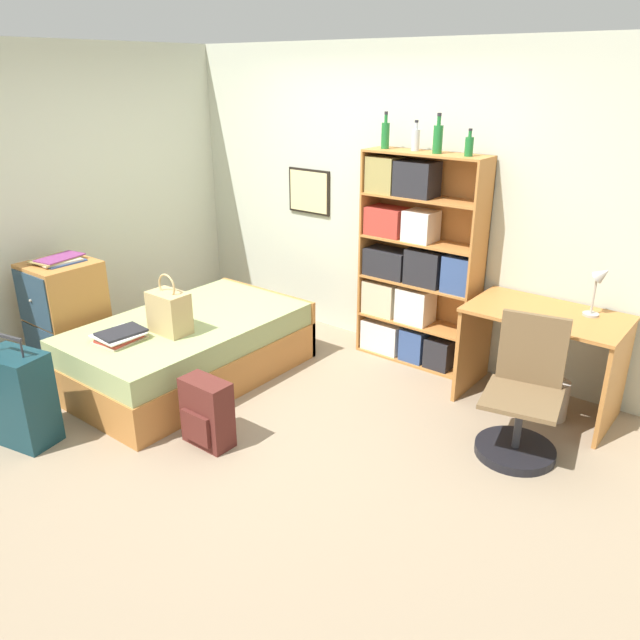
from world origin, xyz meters
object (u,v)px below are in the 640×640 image
handbag (169,312)px  desk_lamp (600,282)px  bottle_blue (469,146)px  magazine_pile_on_dresser (58,260)px  bottle_clear (438,138)px  desk_chair (521,413)px  backpack (207,413)px  waste_bin (553,399)px  bottle_brown (416,139)px  bed (191,349)px  bottle_green (385,135)px  bookcase (411,268)px  book_stack_on_bed (120,336)px  dresser (67,317)px  desk (543,344)px  suitcase (20,398)px

handbag → desk_lamp: bearing=32.0°
bottle_blue → handbag: bearing=-133.1°
magazine_pile_on_dresser → bottle_clear: size_ratio=1.37×
desk_chair → magazine_pile_on_dresser: bearing=-162.0°
backpack → waste_bin: bearing=46.1°
bottle_brown → backpack: bearing=-98.6°
bed → magazine_pile_on_dresser: size_ratio=4.70×
magazine_pile_on_dresser → bottle_green: (1.83, 1.92, 0.93)m
bookcase → desk_lamp: (1.50, -0.04, 0.20)m
book_stack_on_bed → waste_bin: size_ratio=1.22×
bed → bottle_brown: 2.46m
bookcase → desk_lamp: bookcase is taller
bottle_clear → waste_bin: bottle_clear is taller
dresser → waste_bin: bearing=26.1°
handbag → bottle_clear: (1.28, 1.65, 1.21)m
desk → bottle_clear: bearing=171.8°
dresser → bottle_green: 3.01m
bottle_blue → desk_lamp: size_ratio=0.52×
bed → bookcase: (1.20, 1.41, 0.57)m
desk → bottle_blue: bearing=169.3°
bookcase → waste_bin: 1.54m
desk_lamp → bottle_green: bearing=178.9°
suitcase → bed: bearing=83.3°
bed → bookcase: 1.94m
suitcase → bottle_brown: (1.32, 2.79, 1.53)m
handbag → backpack: 0.94m
bottle_blue → book_stack_on_bed: bearing=-130.9°
handbag → bottle_clear: 2.42m
desk → desk_chair: size_ratio=1.18×
desk → desk_chair: 0.69m
dresser → backpack: 1.78m
magazine_pile_on_dresser → desk_lamp: (3.62, 1.89, 0.06)m
bookcase → bottle_brown: (-0.04, 0.03, 1.04)m
magazine_pile_on_dresser → bottle_clear: bearing=39.6°
bed → desk_chair: bearing=13.6°
bottle_clear → desk: size_ratio=0.27×
handbag → dresser: size_ratio=0.50×
magazine_pile_on_dresser → desk_chair: 3.70m
suitcase → magazine_pile_on_dresser: magazine_pile_on_dresser is taller
desk_chair → waste_bin: size_ratio=3.15×
bottle_clear → bottle_blue: size_ratio=1.50×
backpack → magazine_pile_on_dresser: bearing=177.0°
handbag → bottle_blue: bearing=46.9°
bookcase → bottle_blue: size_ratio=8.97×
dresser → bookcase: bearing=42.6°
suitcase → dresser: 1.12m
desk → waste_bin: (0.15, -0.06, -0.38)m
book_stack_on_bed → suitcase: bearing=-96.2°
handbag → dresser: 1.06m
suitcase → desk_chair: size_ratio=0.86×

